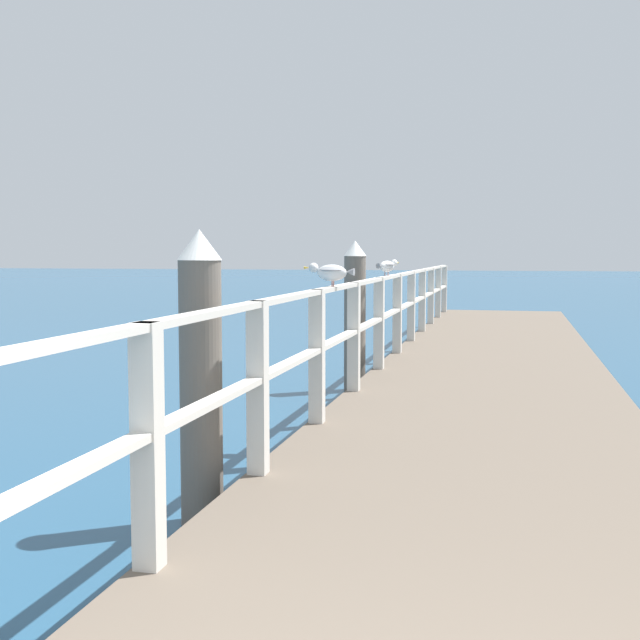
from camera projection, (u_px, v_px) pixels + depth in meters
name	position (u px, v px, depth m)	size (l,w,h in m)	color
pier_deck	(490.00, 377.00, 10.76)	(2.85, 19.90, 0.35)	brown
pier_railing	(389.00, 308.00, 11.00)	(0.12, 18.42, 1.14)	beige
dock_piling_near	(201.00, 377.00, 5.40)	(0.29, 0.29, 1.95)	#6B6056
dock_piling_far	(355.00, 315.00, 10.66)	(0.29, 0.29, 1.95)	#6B6056
seagull_foreground	(331.00, 272.00, 7.49)	(0.48, 0.19, 0.21)	white
seagull_background	(387.00, 266.00, 10.76)	(0.25, 0.45, 0.21)	white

